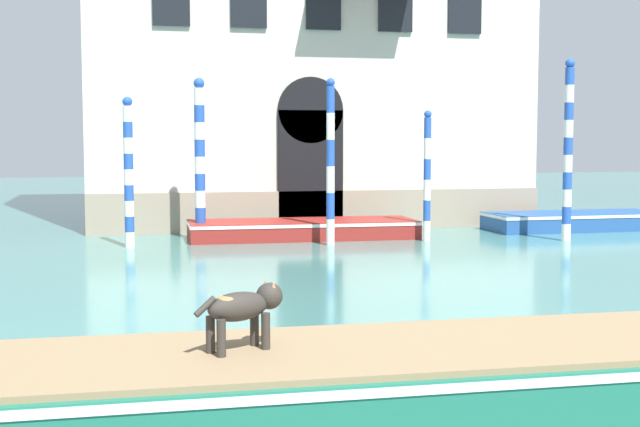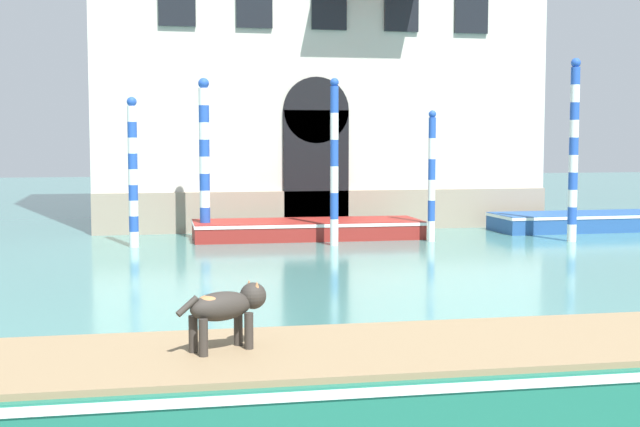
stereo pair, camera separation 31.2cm
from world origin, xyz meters
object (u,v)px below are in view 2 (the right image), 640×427
mooring_pole_0 (133,172)px  mooring_pole_4 (432,176)px  boat_moored_near_palazzo (307,229)px  mooring_pole_2 (204,159)px  boat_foreground (360,378)px  mooring_pole_3 (334,162)px  mooring_pole_1 (574,150)px  boat_moored_far (581,221)px  dog_on_deck (227,307)px

mooring_pole_0 → mooring_pole_4: bearing=-2.4°
boat_moored_near_palazzo → mooring_pole_2: bearing=-176.7°
boat_foreground → mooring_pole_3: (2.60, 12.94, 1.69)m
boat_moored_near_palazzo → mooring_pole_3: mooring_pole_3 is taller
boat_moored_near_palazzo → boat_foreground: bearing=-97.5°
mooring_pole_2 → mooring_pole_1: bearing=-12.1°
mooring_pole_2 → mooring_pole_4: size_ratio=1.25×
boat_foreground → mooring_pole_0: 13.81m
boat_foreground → boat_moored_far: 18.10m
boat_moored_far → mooring_pole_0: (-12.35, -1.41, 1.54)m
boat_moored_near_palazzo → mooring_pole_4: mooring_pole_4 is taller
mooring_pole_2 → boat_moored_far: bearing=2.6°
boat_foreground → mooring_pole_2: bearing=92.1°
mooring_pole_1 → boat_moored_far: bearing=57.7°
boat_foreground → mooring_pole_1: (8.64, 12.54, 1.96)m
dog_on_deck → mooring_pole_0: 13.50m
dog_on_deck → mooring_pole_4: (6.41, 13.13, 0.60)m
mooring_pole_4 → dog_on_deck: bearing=-116.0°
boat_foreground → dog_on_deck: size_ratio=9.69×
mooring_pole_0 → boat_moored_near_palazzo: bearing=13.0°
boat_moored_far → mooring_pole_4: mooring_pole_4 is taller
boat_foreground → boat_moored_near_palazzo: bearing=81.8°
mooring_pole_0 → mooring_pole_3: mooring_pole_3 is taller
mooring_pole_2 → mooring_pole_4: 5.73m
boat_moored_far → mooring_pole_4: bearing=-162.1°
mooring_pole_3 → mooring_pole_0: bearing=172.6°
boat_foreground → dog_on_deck: (-1.25, 0.11, 0.71)m
mooring_pole_2 → boat_foreground: bearing=-88.4°
boat_foreground → dog_on_deck: 1.44m
boat_foreground → mooring_pole_4: bearing=69.2°
boat_foreground → mooring_pole_0: (-2.17, 13.56, 1.46)m
dog_on_deck → boat_moored_far: size_ratio=0.17×
dog_on_deck → boat_moored_far: 18.76m
boat_moored_near_palazzo → mooring_pole_3: size_ratio=1.47×
mooring_pole_2 → mooring_pole_3: size_ratio=1.02×
boat_moored_near_palazzo → mooring_pole_2: mooring_pole_2 is taller
boat_moored_near_palazzo → boat_moored_far: boat_moored_far is taller
mooring_pole_0 → mooring_pole_2: mooring_pole_2 is taller
boat_foreground → mooring_pole_2: 14.60m
mooring_pole_4 → boat_moored_far: bearing=19.0°
boat_moored_far → mooring_pole_4: 5.48m
dog_on_deck → mooring_pole_2: size_ratio=0.21×
mooring_pole_3 → mooring_pole_4: size_ratio=1.23×
dog_on_deck → mooring_pole_0: mooring_pole_0 is taller
mooring_pole_0 → mooring_pole_4: size_ratio=1.09×
mooring_pole_2 → mooring_pole_3: (3.01, -1.55, -0.04)m
boat_moored_near_palazzo → mooring_pole_1: bearing=-16.4°
dog_on_deck → mooring_pole_0: size_ratio=0.24×
mooring_pole_0 → mooring_pole_1: (10.81, -1.02, 0.51)m
boat_moored_near_palazzo → mooring_pole_2: (-2.65, -0.09, 1.82)m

